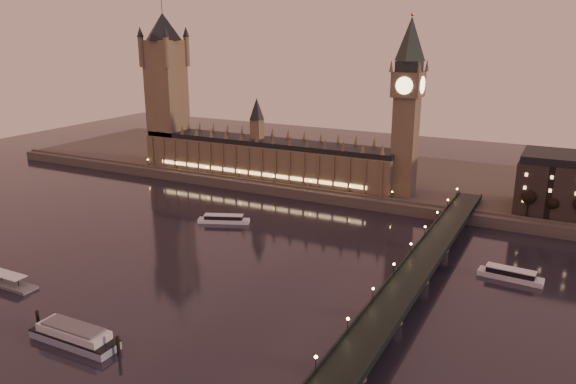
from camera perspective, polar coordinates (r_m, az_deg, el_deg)
name	(u,v)px	position (r m, az deg, el deg)	size (l,w,h in m)	color
ground	(211,257)	(262.21, -7.82, -6.59)	(700.00, 700.00, 0.00)	black
far_embankment	(386,178)	(390.57, 9.91, 1.41)	(560.00, 130.00, 6.00)	#423D35
palace_of_westminster	(265,153)	(374.14, -2.35, 3.94)	(180.00, 26.62, 52.00)	brown
victoria_tower	(166,81)	(412.82, -12.28, 10.93)	(31.68, 31.68, 118.00)	brown
big_ben	(408,97)	(331.22, 12.05, 9.43)	(17.68, 17.68, 104.00)	brown
westminster_bridge	(407,287)	(223.80, 11.99, -9.39)	(13.20, 260.00, 15.30)	black
bare_tree_0	(529,199)	(317.22, 23.26, -0.66)	(6.65, 6.65, 13.52)	black
bare_tree_1	(556,202)	(316.78, 25.56, -0.96)	(6.65, 6.65, 13.52)	black
cruise_boat_a	(224,219)	(306.60, -6.55, -2.75)	(27.94, 16.16, 4.44)	silver
cruise_boat_b	(510,274)	(255.07, 21.66, -7.80)	(26.36, 8.27, 4.79)	silver
moored_barge	(74,335)	(205.27, -20.89, -13.44)	(38.06, 9.43, 6.98)	#8793AC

